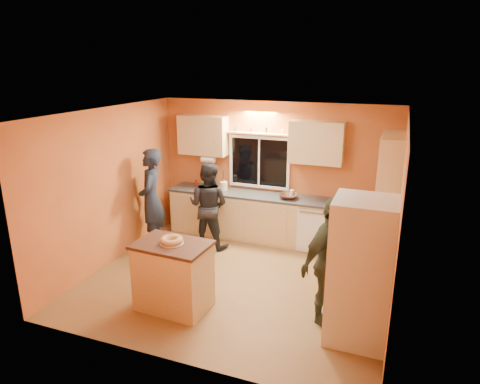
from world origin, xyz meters
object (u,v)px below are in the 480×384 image
at_px(person_left, 151,199).
at_px(person_right, 330,262).
at_px(person_center, 208,205).
at_px(refrigerator, 361,271).
at_px(island, 173,275).

bearing_deg(person_left, person_right, 47.99).
bearing_deg(person_left, person_center, 90.85).
bearing_deg(refrigerator, person_center, 146.81).
bearing_deg(person_left, refrigerator, 47.23).
distance_m(person_center, person_right, 2.97).
distance_m(island, person_center, 2.12).
relative_size(island, person_left, 0.56).
relative_size(person_left, person_center, 1.16).
distance_m(island, person_right, 2.11).
distance_m(refrigerator, person_center, 3.41).
bearing_deg(person_right, refrigerator, -87.11).
bearing_deg(island, refrigerator, 7.73).
height_order(person_left, person_right, person_left).
relative_size(island, person_right, 0.60).
bearing_deg(island, person_right, 14.19).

